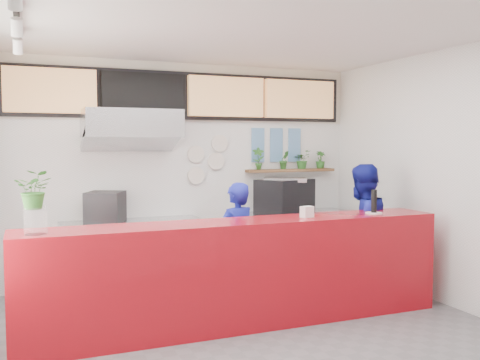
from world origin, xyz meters
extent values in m
plane|color=slate|center=(0.00, 0.00, 0.00)|extent=(5.00, 5.00, 0.00)
plane|color=silver|center=(0.00, 0.00, 3.00)|extent=(5.00, 5.00, 0.00)
plane|color=white|center=(0.00, 2.50, 1.50)|extent=(5.00, 0.00, 5.00)
plane|color=white|center=(2.50, 0.00, 1.50)|extent=(0.00, 5.00, 5.00)
cube|color=#A00B15|center=(0.00, 0.40, 0.55)|extent=(4.50, 0.60, 1.10)
cube|color=beige|center=(0.00, 2.49, 2.60)|extent=(5.00, 0.02, 0.80)
cube|color=#B2B5BA|center=(-0.80, 2.20, 0.45)|extent=(1.80, 0.60, 0.90)
cube|color=black|center=(-1.14, 2.20, 1.09)|extent=(0.57, 0.57, 0.39)
cube|color=#B2B5BA|center=(-0.80, 2.15, 2.15)|extent=(1.20, 0.70, 0.35)
cube|color=#B2B5BA|center=(-0.80, 2.15, 1.95)|extent=(1.20, 0.69, 0.31)
cube|color=#B2B5BA|center=(1.50, 2.20, 0.45)|extent=(1.80, 0.60, 0.90)
cube|color=black|center=(1.40, 2.20, 1.14)|extent=(0.91, 0.80, 0.49)
cube|color=#AFB1B6|center=(1.40, 2.20, 1.38)|extent=(0.72, 0.63, 0.06)
cube|color=brown|center=(1.60, 2.40, 1.50)|extent=(1.40, 0.18, 0.04)
cube|color=tan|center=(-1.75, 2.38, 2.55)|extent=(1.10, 0.10, 0.55)
cube|color=black|center=(-0.59, 2.38, 2.55)|extent=(1.10, 0.10, 0.55)
cube|color=tan|center=(0.57, 2.38, 2.55)|extent=(1.10, 0.10, 0.55)
cube|color=tan|center=(1.73, 2.38, 2.55)|extent=(1.10, 0.10, 0.55)
cube|color=black|center=(0.00, 2.46, 2.55)|extent=(4.80, 0.04, 0.65)
cube|color=black|center=(-2.10, 0.00, 2.94)|extent=(0.05, 2.40, 0.04)
cylinder|color=silver|center=(0.15, 2.47, 1.75)|extent=(0.24, 0.03, 0.24)
cylinder|color=silver|center=(0.45, 2.47, 1.65)|extent=(0.24, 0.03, 0.24)
cylinder|color=silver|center=(0.15, 2.47, 1.45)|extent=(0.24, 0.03, 0.24)
cylinder|color=silver|center=(0.50, 2.47, 1.90)|extent=(0.24, 0.03, 0.24)
cube|color=#598CBF|center=(1.10, 2.48, 2.00)|extent=(0.20, 0.02, 0.25)
cube|color=#598CBF|center=(1.40, 2.48, 2.00)|extent=(0.20, 0.02, 0.25)
cube|color=#598CBF|center=(1.70, 2.48, 2.00)|extent=(0.20, 0.02, 0.25)
cube|color=#598CBF|center=(1.10, 2.48, 1.75)|extent=(0.20, 0.02, 0.25)
cube|color=#598CBF|center=(1.40, 2.48, 1.75)|extent=(0.20, 0.02, 0.25)
cube|color=#598CBF|center=(1.70, 2.48, 1.75)|extent=(0.20, 0.02, 0.25)
imported|color=navy|center=(0.19, 1.04, 0.72)|extent=(0.61, 0.50, 1.45)
imported|color=navy|center=(1.79, 0.85, 0.82)|extent=(0.92, 0.78, 1.64)
imported|color=#2B6423|center=(1.07, 2.40, 1.68)|extent=(0.20, 0.17, 0.32)
imported|color=#2B6423|center=(1.49, 2.40, 1.66)|extent=(0.16, 0.13, 0.27)
imported|color=#2B6423|center=(1.79, 2.40, 1.66)|extent=(0.32, 0.30, 0.28)
imported|color=#2B6423|center=(2.11, 2.40, 1.65)|extent=(0.16, 0.14, 0.26)
cylinder|color=silver|center=(-1.99, 0.31, 1.22)|extent=(0.25, 0.25, 0.24)
imported|color=#2B6423|center=(-1.99, 0.31, 1.49)|extent=(0.37, 0.34, 0.35)
cube|color=white|center=(0.75, 0.37, 1.16)|extent=(0.16, 0.12, 0.12)
cylinder|color=white|center=(1.60, 0.35, 1.11)|extent=(0.25, 0.25, 0.01)
cylinder|color=black|center=(1.60, 0.35, 1.24)|extent=(0.07, 0.07, 0.26)
camera|label=1|loc=(-2.07, -4.67, 1.89)|focal=40.00mm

